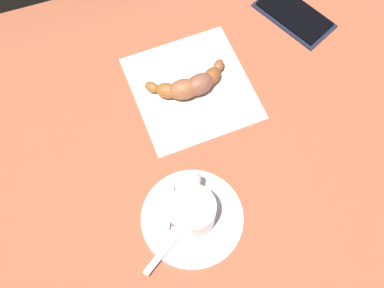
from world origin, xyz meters
name	(u,v)px	position (x,y,z in m)	size (l,w,h in m)	color
ground_plane	(202,142)	(0.00, 0.00, 0.00)	(1.80, 1.80, 0.00)	#A35438
saucer	(192,218)	(0.11, -0.05, 0.00)	(0.14, 0.14, 0.01)	white
espresso_cup	(193,210)	(0.11, -0.05, 0.03)	(0.08, 0.06, 0.05)	white
teaspoon	(188,220)	(0.11, -0.06, 0.01)	(0.09, 0.13, 0.01)	silver
sugar_packet	(165,208)	(0.09, -0.09, 0.01)	(0.06, 0.02, 0.01)	white
napkin	(192,88)	(-0.09, 0.02, 0.00)	(0.19, 0.18, 0.00)	white
croissant	(190,85)	(-0.09, 0.01, 0.02)	(0.06, 0.14, 0.03)	#9E602D
cell_phone	(294,15)	(-0.17, 0.23, 0.00)	(0.15, 0.12, 0.01)	#1C2237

